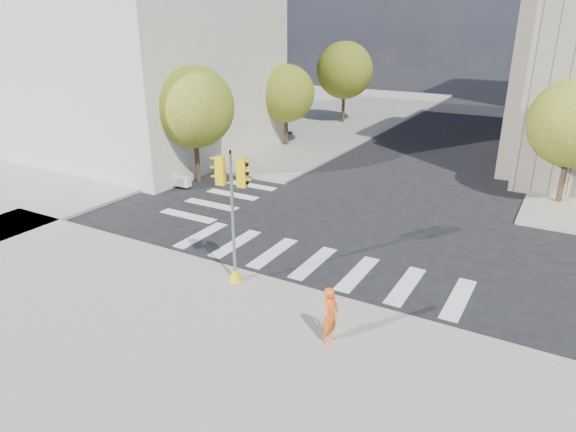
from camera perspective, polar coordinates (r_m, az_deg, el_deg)
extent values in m
plane|color=black|center=(21.18, 5.55, -3.19)|extent=(160.00, 160.00, 0.00)
cube|color=gray|center=(13.38, -15.73, -19.88)|extent=(30.00, 14.00, 0.15)
cube|color=gray|center=(52.47, -2.71, 11.65)|extent=(28.00, 40.00, 0.15)
cube|color=beige|center=(37.92, -18.16, 16.06)|extent=(18.00, 14.00, 12.00)
cylinder|color=#382616|center=(29.32, -10.05, 6.05)|extent=(0.28, 0.28, 2.45)
sphere|color=#48611B|center=(28.70, -10.43, 11.81)|extent=(4.40, 4.40, 4.40)
cylinder|color=#382616|center=(37.36, -0.20, 9.38)|extent=(0.28, 0.28, 2.17)
sphere|color=#48611B|center=(36.90, -0.20, 13.46)|extent=(4.00, 4.00, 4.00)
cylinder|color=#382616|center=(46.11, 6.15, 11.80)|extent=(0.28, 0.28, 2.62)
sphere|color=#48611B|center=(45.70, 6.31, 15.80)|extent=(4.80, 4.80, 4.80)
cylinder|color=#382616|center=(28.69, 28.16, 3.43)|extent=(0.28, 0.28, 2.38)
sphere|color=#48611B|center=(28.08, 29.17, 9.01)|extent=(4.20, 4.20, 4.20)
cylinder|color=#382616|center=(40.38, 29.12, 7.88)|extent=(0.28, 0.28, 2.52)
cone|color=#E1AE0B|center=(17.99, -5.89, -6.42)|extent=(0.56, 0.56, 0.50)
cylinder|color=gray|center=(17.15, -6.14, -0.44)|extent=(0.11, 0.11, 4.53)
cylinder|color=black|center=(16.45, -6.45, 7.09)|extent=(0.07, 0.07, 0.12)
cylinder|color=gray|center=(16.62, -6.36, 4.91)|extent=(0.89, 0.24, 0.06)
cube|color=#E1AE0B|center=(16.77, -7.54, 5.01)|extent=(0.34, 0.27, 0.95)
cube|color=#E1AE0B|center=(16.47, -5.15, 4.81)|extent=(0.34, 0.27, 0.95)
imported|color=#F25716|center=(14.53, 4.76, -10.92)|extent=(0.41, 0.62, 1.69)
cube|color=silver|center=(30.13, -15.43, 4.39)|extent=(6.01, 0.61, 0.50)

